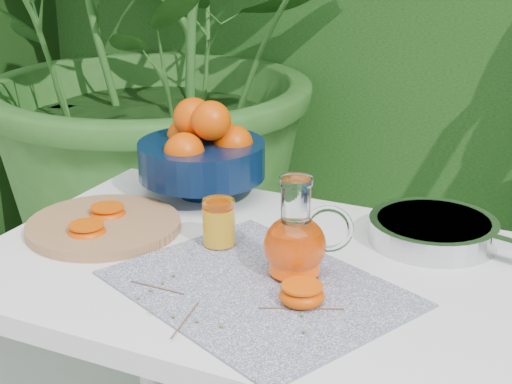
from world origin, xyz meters
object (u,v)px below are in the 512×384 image
at_px(cutting_board, 104,226).
at_px(juice_pitcher, 296,242).
at_px(white_table, 251,301).
at_px(fruit_bowl, 203,151).
at_px(saute_pan, 435,230).

xyz_separation_m(cutting_board, juice_pitcher, (0.43, -0.02, 0.06)).
xyz_separation_m(white_table, fruit_bowl, (-0.25, 0.27, 0.18)).
distance_m(cutting_board, fruit_bowl, 0.29).
distance_m(white_table, fruit_bowl, 0.41).
relative_size(cutting_board, juice_pitcher, 1.70).
distance_m(fruit_bowl, juice_pitcher, 0.45).
distance_m(white_table, saute_pan, 0.38).
height_order(fruit_bowl, juice_pitcher, fruit_bowl).
height_order(white_table, juice_pitcher, juice_pitcher).
height_order(juice_pitcher, saute_pan, juice_pitcher).
distance_m(white_table, juice_pitcher, 0.18).
bearing_deg(juice_pitcher, saute_pan, 54.03).
bearing_deg(white_table, saute_pan, 39.64).
bearing_deg(juice_pitcher, white_table, 167.84).
xyz_separation_m(cutting_board, fruit_bowl, (0.08, 0.27, 0.09)).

